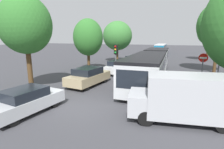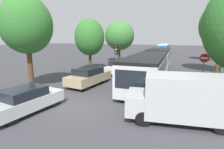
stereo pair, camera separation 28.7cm
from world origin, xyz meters
name	(u,v)px [view 2 (the right image)]	position (x,y,z in m)	size (l,w,h in m)	color
ground_plane	(78,107)	(0.00, 0.00, 0.00)	(200.00, 200.00, 0.00)	#3D3D42
articulated_bus	(153,62)	(2.12, 10.32, 1.52)	(4.17, 17.85, 2.63)	silver
city_bus_rear	(164,48)	(-1.99, 42.55, 1.36)	(3.17, 11.10, 2.36)	teal
queued_car_silver	(25,100)	(-2.17, -1.75, 0.71)	(1.95, 4.11, 1.40)	#B7BABF
queued_car_tan	(89,76)	(-2.16, 4.58, 0.78)	(2.16, 4.55, 1.54)	tan
queued_car_white	(120,67)	(-1.76, 10.46, 0.75)	(2.07, 4.37, 1.48)	white
queued_car_green	(135,61)	(-1.88, 16.77, 0.76)	(2.09, 4.40, 1.49)	#236638
queued_car_blue	(146,57)	(-1.95, 22.92, 0.72)	(1.98, 4.19, 1.42)	#284799
queued_car_red	(153,54)	(-1.82, 28.50, 0.74)	(2.03, 4.29, 1.45)	#B21E19
white_van	(184,97)	(5.68, 0.73, 1.24)	(5.31, 3.00, 2.31)	#B7BABF
traffic_light	(116,54)	(-0.77, 7.32, 2.50)	(0.34, 0.37, 3.40)	#56595E
no_entry_sign	(204,66)	(6.67, 7.60, 1.88)	(0.70, 0.08, 2.82)	#56595E
direction_sign_post	(221,57)	(7.85, 8.03, 2.55)	(0.23, 1.40, 3.60)	#56595E
tree_left_near	(27,27)	(-5.57, 1.56, 4.85)	(3.83, 3.83, 7.14)	#51381E
tree_left_mid	(89,38)	(-5.72, 10.39, 3.98)	(3.56, 3.56, 6.29)	#51381E
tree_left_far	(119,37)	(-5.68, 19.59, 4.26)	(4.84, 4.84, 6.79)	#51381E
tree_right_mid	(222,25)	(8.42, 15.42, 5.43)	(4.77, 4.77, 8.07)	#51381E
tree_right_far	(213,33)	(8.53, 27.71, 4.95)	(4.02, 4.02, 7.29)	#51381E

